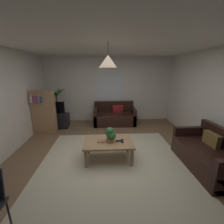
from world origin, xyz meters
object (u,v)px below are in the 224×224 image
(potted_plant_on_table, at_px, (110,134))
(potted_palm_corner, at_px, (57,107))
(couch_right_side, at_px, (209,155))
(book_on_table_0, at_px, (101,142))
(tv, at_px, (54,108))
(couch_under_window, at_px, (114,117))
(pendant_lamp, at_px, (108,61))
(coffee_table, at_px, (109,144))
(remote_on_table_0, at_px, (119,141))
(remote_on_table_1, at_px, (122,141))
(tv_stand, at_px, (56,121))
(bookshelf_corner, at_px, (44,112))

(potted_plant_on_table, xyz_separation_m, potted_palm_corner, (-1.92, 2.62, -0.01))
(couch_right_side, height_order, book_on_table_0, couch_right_side)
(couch_right_side, bearing_deg, tv, -122.48)
(couch_under_window, bearing_deg, book_on_table_0, -101.49)
(tv, distance_m, pendant_lamp, 3.12)
(coffee_table, xyz_separation_m, remote_on_table_0, (0.24, 0.00, 0.08))
(couch_right_side, xyz_separation_m, pendant_lamp, (-2.09, 0.41, 1.89))
(potted_palm_corner, bearing_deg, remote_on_table_1, -50.20)
(coffee_table, relative_size, pendant_lamp, 2.27)
(coffee_table, height_order, tv_stand, tv_stand)
(couch_right_side, distance_m, tv, 4.67)
(couch_under_window, relative_size, couch_right_side, 1.01)
(potted_plant_on_table, distance_m, pendant_lamp, 1.54)
(couch_right_side, relative_size, remote_on_table_1, 9.53)
(remote_on_table_1, bearing_deg, remote_on_table_0, 176.46)
(potted_palm_corner, distance_m, pendant_lamp, 3.57)
(couch_under_window, bearing_deg, potted_plant_on_table, -96.47)
(bookshelf_corner, height_order, pendant_lamp, pendant_lamp)
(remote_on_table_0, bearing_deg, pendant_lamp, -93.65)
(remote_on_table_0, distance_m, potted_plant_on_table, 0.26)
(potted_plant_on_table, relative_size, pendant_lamp, 0.71)
(bookshelf_corner, bearing_deg, remote_on_table_0, -35.88)
(couch_under_window, distance_m, pendant_lamp, 3.06)
(tv, xyz_separation_m, pendant_lamp, (1.82, -2.09, 1.43))
(remote_on_table_1, xyz_separation_m, pendant_lamp, (-0.31, 0.01, 1.71))
(pendant_lamp, bearing_deg, bookshelf_corner, 140.95)
(book_on_table_0, bearing_deg, pendant_lamp, 1.12)
(pendant_lamp, bearing_deg, book_on_table_0, -178.88)
(couch_under_window, xyz_separation_m, couch_right_side, (1.78, -2.79, 0.00))
(remote_on_table_1, bearing_deg, tv, 141.35)
(remote_on_table_1, bearing_deg, tv_stand, 141.06)
(tv_stand, bearing_deg, remote_on_table_0, -45.59)
(potted_plant_on_table, distance_m, tv, 2.80)
(tv_stand, distance_m, pendant_lamp, 3.38)
(couch_under_window, height_order, bookshelf_corner, bookshelf_corner)
(couch_under_window, xyz_separation_m, remote_on_table_0, (-0.07, -2.38, 0.18))
(couch_right_side, relative_size, remote_on_table_0, 9.53)
(remote_on_table_0, height_order, remote_on_table_1, same)
(coffee_table, height_order, remote_on_table_1, remote_on_table_1)
(coffee_table, xyz_separation_m, remote_on_table_1, (0.31, -0.01, 0.08))
(remote_on_table_0, relative_size, potted_palm_corner, 0.11)
(coffee_table, distance_m, potted_palm_corner, 3.23)
(potted_plant_on_table, bearing_deg, coffee_table, 176.42)
(potted_plant_on_table, height_order, potted_palm_corner, potted_palm_corner)
(bookshelf_corner, bearing_deg, tv_stand, 68.83)
(tv_stand, relative_size, potted_palm_corner, 0.61)
(couch_under_window, distance_m, remote_on_table_0, 2.39)
(remote_on_table_1, height_order, potted_palm_corner, potted_palm_corner)
(remote_on_table_0, bearing_deg, tv_stand, -140.25)
(book_on_table_0, bearing_deg, potted_plant_on_table, 0.26)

